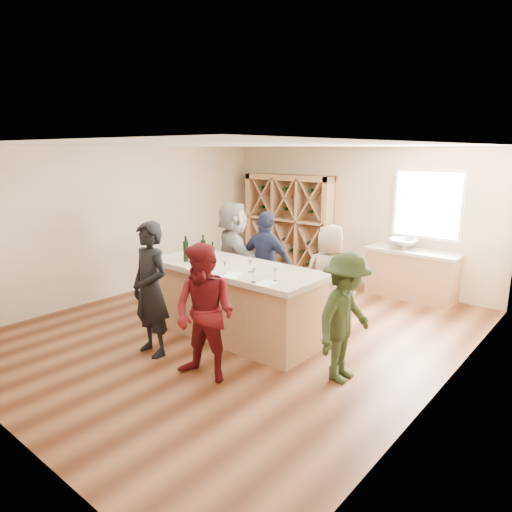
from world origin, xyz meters
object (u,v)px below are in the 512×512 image
Objects in this scene: person_far_left at (233,253)px; person_near_left at (151,289)px; wine_bottle_b at (186,251)px; person_near_right at (205,313)px; wine_bottle_e at (213,256)px; person_far_mid at (266,265)px; wine_bottle_c at (203,250)px; sink at (403,244)px; wine_rack at (289,224)px; person_server at (345,318)px; wine_bottle_a at (187,251)px; tasting_counter_base at (236,303)px; person_far_right at (329,278)px.

person_near_left is at bearing 138.66° from person_far_left.
person_near_right is at bearing -34.46° from wine_bottle_b.
person_far_mid reaches higher than wine_bottle_e.
person_far_mid reaches higher than wine_bottle_c.
wine_bottle_c is at bearing -116.11° from sink.
wine_rack is 1.24× the size of person_far_mid.
person_near_right is (-0.49, -4.68, -0.17)m from sink.
person_server reaches higher than wine_bottle_b.
person_near_right is 1.06× the size of person_server.
wine_bottle_c reaches higher than wine_bottle_b.
wine_bottle_a is 1.02× the size of wine_bottle_e.
wine_bottle_a is at bearing 134.55° from person_near_right.
person_near_right is (0.63, -1.23, 0.34)m from tasting_counter_base.
person_near_left is 2.58m from person_server.
person_server is at bearing 29.30° from person_near_right.
person_far_right reaches higher than person_server.
sink is 4.90m from person_near_left.
person_far_left is at bearing 115.88° from person_near_right.
wine_bottle_a is at bearing -118.63° from sink.
person_near_left is 1.08m from person_near_right.
person_far_mid is at bearing 61.80° from person_server.
sink is at bearing -121.51° from person_far_right.
person_far_mid reaches higher than wine_bottle_b.
sink is 1.71× the size of wine_bottle_b.
person_near_left reaches higher than person_server.
wine_rack reaches higher than wine_bottle_a.
person_near_left reaches higher than person_near_right.
sink is 3.71m from person_server.
wine_bottle_a is at bearing -156.58° from wine_bottle_c.
person_near_right is at bearing 2.42° from person_near_left.
sink is at bearing 73.89° from person_near_right.
wine_bottle_e is at bearing 86.34° from person_near_left.
wine_rack is at bearing 114.12° from tasting_counter_base.
tasting_counter_base is at bearing 107.09° from person_near_right.
wine_bottle_c is 0.19× the size of person_far_right.
person_far_mid is (-1.29, -2.51, -0.13)m from sink.
tasting_counter_base is at bearing 11.73° from wine_bottle_a.
person_server is at bearing -0.22° from wine_bottle_e.
tasting_counter_base is at bearing -65.88° from wine_rack.
wine_bottle_c is 0.18× the size of person_far_mid.
wine_bottle_b is 1.00× the size of wine_bottle_c.
wine_bottle_e is (1.28, -3.68, 0.11)m from wine_rack.
person_far_left is (-0.90, 0.17, 0.04)m from person_far_mid.
wine_rack reaches higher than person_far_left.
person_near_left is (0.41, -1.02, -0.30)m from wine_bottle_a.
person_near_right reaches higher than sink.
wine_rack is 3.48m from person_far_right.
person_far_right is (1.10, 0.18, -0.06)m from person_far_mid.
person_far_left is at bearing 99.55° from wine_bottle_a.
wine_bottle_b is at bearing -159.25° from tasting_counter_base.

